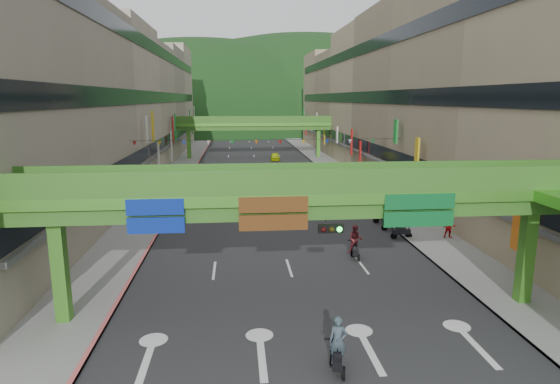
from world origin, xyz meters
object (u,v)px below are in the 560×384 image
object	(u,v)px
scooter_rider_near	(338,346)
overpass_near	(327,210)
car_yellow	(275,157)
scooter_rider_mid	(355,241)
pedestrian_red	(450,229)
car_silver	(211,177)

from	to	relation	value
scooter_rider_near	overpass_near	bearing A→B (deg)	85.33
scooter_rider_near	car_yellow	distance (m)	60.73
scooter_rider_mid	pedestrian_red	world-z (taller)	scooter_rider_mid
scooter_rider_near	scooter_rider_mid	world-z (taller)	scooter_rider_mid
scooter_rider_near	car_silver	xyz separation A→B (m)	(-6.77, 40.66, -0.35)
car_yellow	car_silver	bearing A→B (deg)	-112.57
overpass_near	scooter_rider_mid	distance (m)	9.58
scooter_rider_near	scooter_rider_mid	xyz separation A→B (m)	(3.82, 12.34, 0.10)
overpass_near	pedestrian_red	xyz separation A→B (m)	(11.27, 11.29, -4.38)
overpass_near	scooter_rider_near	world-z (taller)	overpass_near
overpass_near	car_yellow	xyz separation A→B (m)	(2.33, 56.29, -4.57)
scooter_rider_near	scooter_rider_mid	size ratio (longest dim) A/B	1.00
scooter_rider_near	pedestrian_red	xyz separation A→B (m)	(11.62, 15.67, -0.22)
scooter_rider_near	pedestrian_red	distance (m)	19.51
scooter_rider_mid	pedestrian_red	bearing A→B (deg)	23.08
scooter_rider_near	scooter_rider_mid	bearing A→B (deg)	72.82
overpass_near	scooter_rider_mid	bearing A→B (deg)	66.51
car_yellow	pedestrian_red	size ratio (longest dim) A/B	2.26
car_silver	car_yellow	size ratio (longest dim) A/B	1.13
car_yellow	overpass_near	bearing A→B (deg)	-89.65
car_silver	car_yellow	distance (m)	22.12
overpass_near	car_yellow	world-z (taller)	overpass_near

